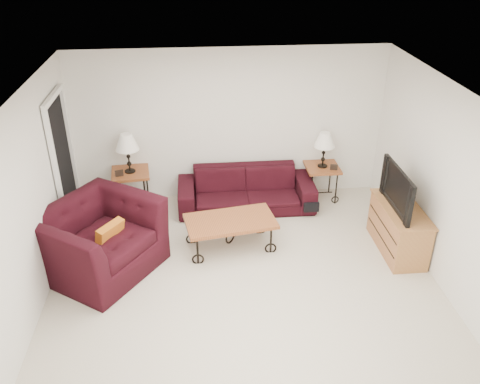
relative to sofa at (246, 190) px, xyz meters
name	(u,v)px	position (x,y,z in m)	size (l,w,h in m)	color
ground	(245,285)	(-0.22, -2.02, -0.32)	(5.00, 5.00, 0.00)	beige
wall_back	(230,125)	(-0.22, 0.48, 0.93)	(5.00, 0.02, 2.50)	silver
wall_front	(280,368)	(-0.22, -4.52, 0.93)	(5.00, 0.02, 2.50)	silver
wall_left	(27,212)	(-2.72, -2.02, 0.93)	(0.02, 5.00, 2.50)	silver
wall_right	(450,192)	(2.28, -2.02, 0.93)	(0.02, 5.00, 2.50)	silver
ceiling	(246,99)	(-0.22, -2.02, 2.18)	(5.00, 5.00, 0.00)	white
doorway	(64,167)	(-2.69, -0.37, 0.70)	(0.08, 0.94, 2.04)	black
sofa	(246,190)	(0.00, 0.00, 0.00)	(2.19, 0.86, 0.64)	black
side_table_left	(132,189)	(-1.84, 0.18, 0.00)	(0.59, 0.59, 0.64)	#954F26
side_table_right	(321,182)	(1.28, 0.18, -0.02)	(0.54, 0.54, 0.59)	#954F26
lamp_left	(128,153)	(-1.84, 0.18, 0.64)	(0.36, 0.36, 0.64)	black
lamp_right	(324,150)	(1.28, 0.18, 0.57)	(0.34, 0.34, 0.59)	black
photo_frame_left	(119,173)	(-1.99, 0.03, 0.37)	(0.13, 0.02, 0.11)	black
photo_frame_right	(334,167)	(1.43, 0.03, 0.32)	(0.12, 0.02, 0.10)	black
coffee_table	(230,234)	(-0.34, -1.14, -0.09)	(1.25, 0.68, 0.47)	#954F26
armchair	(99,239)	(-2.10, -1.48, 0.15)	(1.44, 1.26, 0.94)	black
throw_pillow	(110,238)	(-1.95, -1.53, 0.20)	(0.42, 0.11, 0.42)	orange
tv_stand	(398,229)	(2.01, -1.41, 0.02)	(0.48, 1.15, 0.69)	#AC7F40
television	(404,189)	(1.99, -1.41, 0.66)	(1.03, 0.13, 0.59)	black
backpack	(310,201)	(0.99, -0.32, -0.08)	(0.37, 0.28, 0.48)	black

